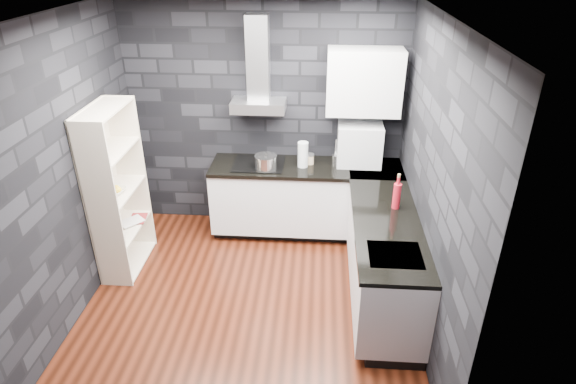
# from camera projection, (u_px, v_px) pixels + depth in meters

# --- Properties ---
(ground) EXTENTS (3.20, 3.20, 0.00)m
(ground) POSITION_uv_depth(u_px,v_px,m) (250.00, 300.00, 4.83)
(ground) COLOR #42180C
(ceiling) EXTENTS (3.20, 3.20, 0.00)m
(ceiling) POSITION_uv_depth(u_px,v_px,m) (237.00, 16.00, 3.57)
(ceiling) COLOR silver
(wall_back) EXTENTS (3.20, 0.05, 2.70)m
(wall_back) POSITION_uv_depth(u_px,v_px,m) (265.00, 118.00, 5.63)
(wall_back) COLOR black
(wall_back) RESTS_ON ground
(wall_front) EXTENTS (3.20, 0.05, 2.70)m
(wall_front) POSITION_uv_depth(u_px,v_px,m) (202.00, 304.00, 2.77)
(wall_front) COLOR black
(wall_front) RESTS_ON ground
(wall_left) EXTENTS (0.05, 3.20, 2.70)m
(wall_left) POSITION_uv_depth(u_px,v_px,m) (65.00, 174.00, 4.30)
(wall_left) COLOR black
(wall_left) RESTS_ON ground
(wall_right) EXTENTS (0.05, 3.20, 2.70)m
(wall_right) POSITION_uv_depth(u_px,v_px,m) (433.00, 185.00, 4.10)
(wall_right) COLOR black
(wall_right) RESTS_ON ground
(toekick_back) EXTENTS (2.18, 0.50, 0.10)m
(toekick_back) POSITION_uv_depth(u_px,v_px,m) (305.00, 227.00, 5.96)
(toekick_back) COLOR black
(toekick_back) RESTS_ON ground
(toekick_right) EXTENTS (0.50, 1.78, 0.10)m
(toekick_right) POSITION_uv_depth(u_px,v_px,m) (384.00, 295.00, 4.81)
(toekick_right) COLOR black
(toekick_right) RESTS_ON ground
(counter_back_cab) EXTENTS (2.20, 0.60, 0.76)m
(counter_back_cab) POSITION_uv_depth(u_px,v_px,m) (306.00, 198.00, 5.72)
(counter_back_cab) COLOR silver
(counter_back_cab) RESTS_ON ground
(counter_right_cab) EXTENTS (0.60, 1.80, 0.76)m
(counter_right_cab) POSITION_uv_depth(u_px,v_px,m) (384.00, 260.00, 4.61)
(counter_right_cab) COLOR silver
(counter_right_cab) RESTS_ON ground
(counter_back_top) EXTENTS (2.20, 0.62, 0.04)m
(counter_back_top) POSITION_uv_depth(u_px,v_px,m) (306.00, 168.00, 5.52)
(counter_back_top) COLOR black
(counter_back_top) RESTS_ON counter_back_cab
(counter_right_top) EXTENTS (0.62, 1.80, 0.04)m
(counter_right_top) POSITION_uv_depth(u_px,v_px,m) (387.00, 225.00, 4.43)
(counter_right_top) COLOR black
(counter_right_top) RESTS_ON counter_right_cab
(counter_corner_top) EXTENTS (0.62, 0.62, 0.04)m
(counter_corner_top) POSITION_uv_depth(u_px,v_px,m) (376.00, 169.00, 5.48)
(counter_corner_top) COLOR black
(counter_corner_top) RESTS_ON counter_right_cab
(hood_body) EXTENTS (0.60, 0.34, 0.12)m
(hood_body) POSITION_uv_depth(u_px,v_px,m) (259.00, 106.00, 5.36)
(hood_body) COLOR silver
(hood_body) RESTS_ON wall_back
(hood_chimney) EXTENTS (0.24, 0.20, 0.90)m
(hood_chimney) POSITION_uv_depth(u_px,v_px,m) (258.00, 58.00, 5.19)
(hood_chimney) COLOR silver
(hood_chimney) RESTS_ON hood_body
(upper_cabinet) EXTENTS (0.80, 0.35, 0.70)m
(upper_cabinet) POSITION_uv_depth(u_px,v_px,m) (364.00, 82.00, 5.15)
(upper_cabinet) COLOR silver
(upper_cabinet) RESTS_ON wall_back
(cooktop) EXTENTS (0.58, 0.50, 0.01)m
(cooktop) POSITION_uv_depth(u_px,v_px,m) (259.00, 164.00, 5.56)
(cooktop) COLOR black
(cooktop) RESTS_ON counter_back_top
(sink_rim) EXTENTS (0.44, 0.40, 0.01)m
(sink_rim) POSITION_uv_depth(u_px,v_px,m) (395.00, 255.00, 3.98)
(sink_rim) COLOR silver
(sink_rim) RESTS_ON counter_right_top
(pot) EXTENTS (0.25, 0.25, 0.14)m
(pot) POSITION_uv_depth(u_px,v_px,m) (266.00, 163.00, 5.39)
(pot) COLOR silver
(pot) RESTS_ON cooktop
(glass_vase) EXTENTS (0.12, 0.12, 0.29)m
(glass_vase) POSITION_uv_depth(u_px,v_px,m) (303.00, 155.00, 5.44)
(glass_vase) COLOR silver
(glass_vase) RESTS_ON counter_back_top
(storage_jar) EXTENTS (0.10, 0.10, 0.11)m
(storage_jar) POSITION_uv_depth(u_px,v_px,m) (310.00, 160.00, 5.54)
(storage_jar) COLOR #CAAF8A
(storage_jar) RESTS_ON counter_back_top
(utensil_crock) EXTENTS (0.13, 0.13, 0.13)m
(utensil_crock) POSITION_uv_depth(u_px,v_px,m) (336.00, 160.00, 5.50)
(utensil_crock) COLOR silver
(utensil_crock) RESTS_ON counter_back_top
(appliance_garage) EXTENTS (0.50, 0.39, 0.50)m
(appliance_garage) POSITION_uv_depth(u_px,v_px,m) (359.00, 145.00, 5.48)
(appliance_garage) COLOR silver
(appliance_garage) RESTS_ON counter_back_top
(red_bottle) EXTENTS (0.09, 0.09, 0.26)m
(red_bottle) POSITION_uv_depth(u_px,v_px,m) (397.00, 196.00, 4.60)
(red_bottle) COLOR maroon
(red_bottle) RESTS_ON counter_right_top
(bookshelf) EXTENTS (0.56, 0.86, 1.80)m
(bookshelf) POSITION_uv_depth(u_px,v_px,m) (118.00, 192.00, 4.96)
(bookshelf) COLOR beige
(bookshelf) RESTS_ON ground
(fruit_bowl) EXTENTS (0.25, 0.25, 0.05)m
(fruit_bowl) POSITION_uv_depth(u_px,v_px,m) (115.00, 191.00, 4.90)
(fruit_bowl) COLOR white
(fruit_bowl) RESTS_ON bookshelf
(book_red) EXTENTS (0.18, 0.04, 0.24)m
(book_red) POSITION_uv_depth(u_px,v_px,m) (129.00, 211.00, 5.26)
(book_red) COLOR maroon
(book_red) RESTS_ON bookshelf
(book_second) EXTENTS (0.15, 0.14, 0.25)m
(book_second) POSITION_uv_depth(u_px,v_px,m) (126.00, 210.00, 5.24)
(book_second) COLOR #B2B2B2
(book_second) RESTS_ON bookshelf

